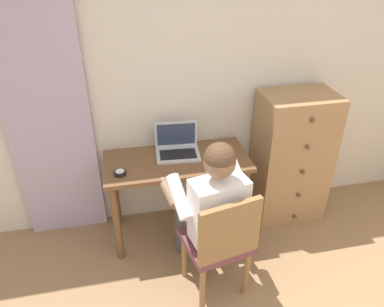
{
  "coord_description": "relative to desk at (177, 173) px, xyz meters",
  "views": [
    {
      "loc": [
        -0.7,
        -0.53,
        2.25
      ],
      "look_at": [
        -0.21,
        1.77,
        0.84
      ],
      "focal_mm": 34.34,
      "sensor_mm": 36.0,
      "label": 1
    }
  ],
  "objects": [
    {
      "name": "laptop",
      "position": [
        0.02,
        0.1,
        0.18
      ],
      "size": [
        0.36,
        0.28,
        0.24
      ],
      "color": "#B7BABF",
      "rests_on": "desk"
    },
    {
      "name": "dresser",
      "position": [
        1.01,
        0.06,
        -0.03
      ],
      "size": [
        0.6,
        0.45,
        1.17
      ],
      "color": "#9E754C",
      "rests_on": "ground_plane"
    },
    {
      "name": "chair",
      "position": [
        0.17,
        -0.69,
        -0.12
      ],
      "size": [
        0.49,
        0.47,
        0.88
      ],
      "color": "brown",
      "rests_on": "ground_plane"
    },
    {
      "name": "person_seated",
      "position": [
        0.14,
        -0.51,
        0.07
      ],
      "size": [
        0.6,
        0.64,
        1.2
      ],
      "color": "#4C4C4C",
      "rests_on": "ground_plane"
    },
    {
      "name": "desk_clock",
      "position": [
        -0.44,
        -0.12,
        0.14
      ],
      "size": [
        0.09,
        0.09,
        0.03
      ],
      "color": "black",
      "rests_on": "desk"
    },
    {
      "name": "computer_mouse",
      "position": [
        0.35,
        0.07,
        0.14
      ],
      "size": [
        0.09,
        0.11,
        0.03
      ],
      "primitive_type": "ellipsoid",
      "rotation": [
        0.0,
        0.0,
        0.35
      ],
      "color": "black",
      "rests_on": "desk"
    },
    {
      "name": "curtain_panel",
      "position": [
        -0.93,
        0.26,
        0.48
      ],
      "size": [
        0.63,
        0.03,
        2.18
      ],
      "primitive_type": "cube",
      "color": "#B29EBC",
      "rests_on": "ground_plane"
    },
    {
      "name": "desk",
      "position": [
        0.0,
        0.0,
        0.0
      ],
      "size": [
        1.13,
        0.52,
        0.74
      ],
      "color": "brown",
      "rests_on": "ground_plane"
    },
    {
      "name": "wall_back",
      "position": [
        0.31,
        0.33,
        0.64
      ],
      "size": [
        4.8,
        0.05,
        2.5
      ],
      "primitive_type": "cube",
      "color": "beige",
      "rests_on": "ground_plane"
    }
  ]
}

